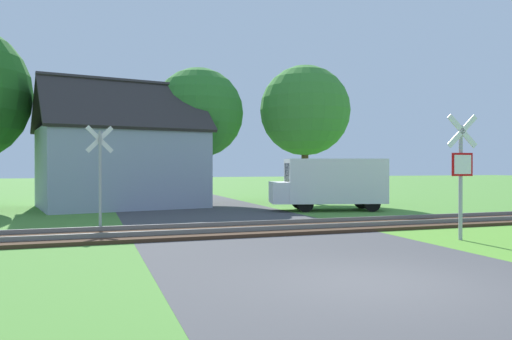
{
  "coord_description": "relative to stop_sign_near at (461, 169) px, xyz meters",
  "views": [
    {
      "loc": [
        -4.52,
        -7.04,
        1.92
      ],
      "look_at": [
        0.5,
        7.94,
        1.8
      ],
      "focal_mm": 35.0,
      "sensor_mm": 36.0,
      "label": 1
    }
  ],
  "objects": [
    {
      "name": "ground_plane",
      "position": [
        -4.63,
        -3.5,
        -1.85
      ],
      "size": [
        160.0,
        160.0,
        0.0
      ],
      "primitive_type": "plane",
      "color": "#4C8433"
    },
    {
      "name": "road_asphalt",
      "position": [
        -4.63,
        -1.5,
        -1.84
      ],
      "size": [
        6.95,
        80.0,
        0.01
      ],
      "primitive_type": "cube",
      "color": "#424244",
      "rests_on": "ground"
    },
    {
      "name": "rail_track",
      "position": [
        -4.63,
        3.43,
        -1.79
      ],
      "size": [
        60.0,
        2.6,
        0.22
      ],
      "color": "#422D1E",
      "rests_on": "ground"
    },
    {
      "name": "stop_sign_near",
      "position": [
        0.0,
        0.0,
        0.0
      ],
      "size": [
        0.88,
        0.17,
        3.27
      ],
      "rotation": [
        0.0,
        0.0,
        3.05
      ],
      "color": "#9E9EA5",
      "rests_on": "ground"
    },
    {
      "name": "crossing_sign_far",
      "position": [
        -8.82,
        6.07,
        0.01
      ],
      "size": [
        0.87,
        0.2,
        3.22
      ],
      "rotation": [
        0.0,
        0.0,
        0.2
      ],
      "color": "#9E9EA5",
      "rests_on": "ground"
    },
    {
      "name": "house",
      "position": [
        -7.71,
        13.78,
        0.16
      ],
      "size": [
        8.31,
        6.91,
        6.07
      ],
      "rotation": [
        0.0,
        0.0,
        0.18
      ],
      "color": "#99A3B7",
      "rests_on": "ground"
    },
    {
      "name": "tree_center",
      "position": [
        -3.74,
        15.08,
        2.86
      ],
      "size": [
        4.68,
        4.68,
        7.05
      ],
      "color": "#513823",
      "rests_on": "ground"
    },
    {
      "name": "tree_right",
      "position": [
        1.8,
        13.89,
        3.04
      ],
      "size": [
        4.81,
        4.81,
        7.31
      ],
      "color": "#513823",
      "rests_on": "ground"
    },
    {
      "name": "mail_truck",
      "position": [
        0.82,
        8.95,
        -0.61
      ],
      "size": [
        5.2,
        2.99,
        2.24
      ],
      "rotation": [
        0.0,
        0.0,
        1.32
      ],
      "color": "white",
      "rests_on": "ground"
    }
  ]
}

